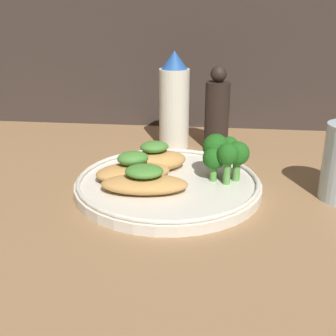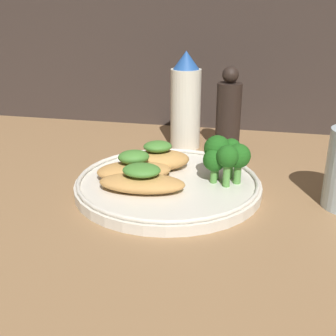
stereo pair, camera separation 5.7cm
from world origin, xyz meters
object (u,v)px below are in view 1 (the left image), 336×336
at_px(pepper_grinder, 217,112).
at_px(plate, 168,184).
at_px(broccoli_bunch, 224,153).
at_px(sauce_bottle, 174,102).

bearing_deg(pepper_grinder, plate, -108.33).
bearing_deg(pepper_grinder, broccoli_bunch, -86.54).
height_order(sauce_bottle, pepper_grinder, sauce_bottle).
bearing_deg(broccoli_bunch, sauce_bottle, 115.75).
relative_size(plate, broccoli_bunch, 3.99).
xyz_separation_m(plate, broccoli_bunch, (0.08, 0.02, 0.04)).
bearing_deg(sauce_bottle, pepper_grinder, 0.00).
distance_m(broccoli_bunch, pepper_grinder, 0.18).
xyz_separation_m(plate, pepper_grinder, (0.07, 0.20, 0.06)).
height_order(plate, sauce_bottle, sauce_bottle).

